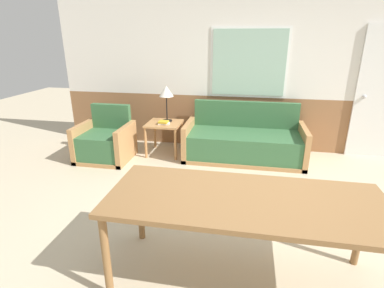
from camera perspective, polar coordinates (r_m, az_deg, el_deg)
ground_plane at (r=3.21m, az=13.63°, el=-17.07°), size 16.00×16.00×0.00m
wall_back at (r=5.24m, az=13.60°, el=13.35°), size 7.20×0.09×2.70m
couch at (r=4.94m, az=9.82°, el=0.23°), size 1.90×0.86×0.87m
armchair at (r=5.05m, az=-16.17°, el=0.16°), size 0.82×0.74×0.84m
side_table at (r=5.03m, az=-5.31°, el=3.12°), size 0.56×0.56×0.54m
table_lamp at (r=4.98m, az=-4.91°, el=9.67°), size 0.24×0.24×0.60m
book_stack at (r=4.91m, az=-5.41°, el=4.08°), size 0.20×0.15×0.05m
dining_table at (r=2.34m, az=10.08°, el=-11.52°), size 2.09×0.85×0.76m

